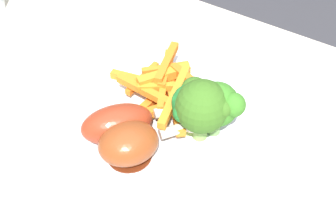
{
  "coord_description": "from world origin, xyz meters",
  "views": [
    {
      "loc": [
        -0.2,
        0.26,
        1.12
      ],
      "look_at": [
        -0.0,
        -0.05,
        0.75
      ],
      "focal_mm": 48.26,
      "sensor_mm": 36.0,
      "label": 1
    }
  ],
  "objects": [
    {
      "name": "dining_table",
      "position": [
        0.0,
        0.0,
        0.59
      ],
      "size": [
        0.96,
        0.64,
        0.72
      ],
      "color": "beige",
      "rests_on": "ground_plane"
    },
    {
      "name": "dinner_plate",
      "position": [
        -0.0,
        -0.05,
        0.72
      ],
      "size": [
        0.26,
        0.26,
        0.01
      ],
      "primitive_type": "cylinder",
      "color": "silver",
      "rests_on": "dining_table"
    },
    {
      "name": "broccoli_floret_front",
      "position": [
        -0.04,
        -0.05,
        0.78
      ],
      "size": [
        0.07,
        0.06,
        0.08
      ],
      "color": "#88B855",
      "rests_on": "dinner_plate"
    },
    {
      "name": "broccoli_floret_middle",
      "position": [
        -0.03,
        -0.05,
        0.77
      ],
      "size": [
        0.04,
        0.05,
        0.07
      ],
      "color": "#8BA247",
      "rests_on": "dinner_plate"
    },
    {
      "name": "broccoli_floret_back",
      "position": [
        -0.05,
        -0.06,
        0.78
      ],
      "size": [
        0.06,
        0.06,
        0.07
      ],
      "color": "#73A055",
      "rests_on": "dinner_plate"
    },
    {
      "name": "carrot_fries_pile",
      "position": [
        0.03,
        -0.08,
        0.75
      ],
      "size": [
        0.14,
        0.13,
        0.04
      ],
      "color": "orange",
      "rests_on": "dinner_plate"
    },
    {
      "name": "chicken_drumstick_near",
      "position": [
        0.01,
        0.01,
        0.75
      ],
      "size": [
        0.09,
        0.12,
        0.04
      ],
      "color": "#5C230F",
      "rests_on": "dinner_plate"
    },
    {
      "name": "chicken_drumstick_far",
      "position": [
        0.03,
        -0.01,
        0.75
      ],
      "size": [
        0.1,
        0.12,
        0.04
      ],
      "color": "#631C0F",
      "rests_on": "dinner_plate"
    },
    {
      "name": "fork",
      "position": [
        0.24,
        -0.1,
        0.72
      ],
      "size": [
        0.18,
        0.07,
        0.0
      ],
      "primitive_type": "cube",
      "rotation": [
        0.0,
        0.0,
        2.83
      ],
      "color": "silver",
      "rests_on": "dining_table"
    }
  ]
}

